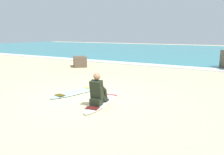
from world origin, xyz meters
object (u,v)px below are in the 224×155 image
surfboard_main (103,101)px  surfboard_spare_near (76,92)px  shoreline_rock (80,62)px  surfer_seated (98,92)px

surfboard_main → surfboard_spare_near: bearing=163.5°
shoreline_rock → surfer_seated: bearing=-48.1°
surfboard_main → surfer_seated: (0.07, -0.39, 0.40)m
surfboard_main → shoreline_rock: shoreline_rock is taller
surfer_seated → surfboard_spare_near: bearing=151.5°
surfboard_main → surfboard_spare_near: (-1.43, 0.42, 0.00)m
surfboard_main → shoreline_rock: (-5.38, 5.68, 0.30)m
surfboard_main → surfer_seated: 0.56m
surfer_seated → surfboard_spare_near: surfer_seated is taller
surfboard_spare_near → surfboard_main: bearing=-16.5°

